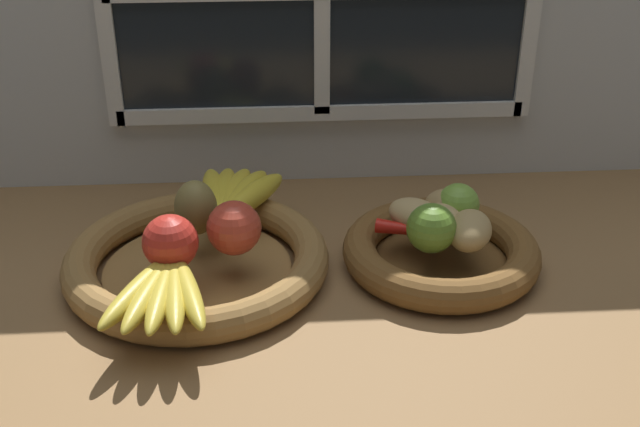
{
  "coord_description": "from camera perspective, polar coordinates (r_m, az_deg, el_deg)",
  "views": [
    {
      "loc": [
        -8.11,
        -90.6,
        56.88
      ],
      "look_at": [
        -2.11,
        0.06,
        8.53
      ],
      "focal_mm": 44.59,
      "sensor_mm": 36.0,
      "label": 1
    }
  ],
  "objects": [
    {
      "name": "ground_plane",
      "position": [
        1.08,
        1.12,
        -4.68
      ],
      "size": [
        140.0,
        90.0,
        3.0
      ],
      "primitive_type": "cube",
      "color": "olive"
    },
    {
      "name": "back_wall",
      "position": [
        1.24,
        0.07,
        14.5
      ],
      "size": [
        140.0,
        4.6,
        55.0
      ],
      "color": "silver",
      "rests_on": "ground_plane"
    },
    {
      "name": "fruit_bowl_left",
      "position": [
        1.06,
        -8.81,
        -3.34
      ],
      "size": [
        34.97,
        34.97,
        4.53
      ],
      "color": "olive",
      "rests_on": "ground_plane"
    },
    {
      "name": "fruit_bowl_right",
      "position": [
        1.08,
        8.66,
        -2.74
      ],
      "size": [
        26.54,
        26.54,
        4.53
      ],
      "color": "brown",
      "rests_on": "ground_plane"
    },
    {
      "name": "apple_red_front",
      "position": [
        0.99,
        -10.69,
        -2.03
      ],
      "size": [
        6.97,
        6.97,
        6.97
      ],
      "primitive_type": "sphere",
      "color": "red",
      "rests_on": "fruit_bowl_left"
    },
    {
      "name": "apple_red_right",
      "position": [
        1.01,
        -6.19,
        -1.04
      ],
      "size": [
        7.02,
        7.02,
        7.02
      ],
      "primitive_type": "sphere",
      "color": "#CC422D",
      "rests_on": "fruit_bowl_left"
    },
    {
      "name": "pear_brown",
      "position": [
        1.06,
        -8.9,
        0.42
      ],
      "size": [
        6.59,
        6.79,
        7.57
      ],
      "primitive_type": "ellipsoid",
      "rotation": [
        0.0,
        0.0,
        0.17
      ],
      "color": "olive",
      "rests_on": "fruit_bowl_left"
    },
    {
      "name": "banana_bunch_front",
      "position": [
        0.94,
        -11.21,
        -5.38
      ],
      "size": [
        13.62,
        18.05,
        2.63
      ],
      "color": "gold",
      "rests_on": "fruit_bowl_left"
    },
    {
      "name": "banana_bunch_back",
      "position": [
        1.14,
        -6.25,
        1.34
      ],
      "size": [
        13.65,
        16.9,
        3.4
      ],
      "color": "yellow",
      "rests_on": "fruit_bowl_left"
    },
    {
      "name": "potato_oblong",
      "position": [
        1.08,
        6.88,
        -0.09
      ],
      "size": [
        9.62,
        9.5,
        4.05
      ],
      "primitive_type": "ellipsoid",
      "rotation": [
        0.0,
        0.0,
        2.39
      ],
      "color": "tan",
      "rests_on": "fruit_bowl_right"
    },
    {
      "name": "potato_large",
      "position": [
        1.06,
        8.83,
        -0.59
      ],
      "size": [
        7.2,
        8.67,
        4.37
      ],
      "primitive_type": "ellipsoid",
      "rotation": [
        0.0,
        0.0,
        1.89
      ],
      "color": "tan",
      "rests_on": "fruit_bowl_right"
    },
    {
      "name": "potato_small",
      "position": [
        1.04,
        10.69,
        -1.21
      ],
      "size": [
        8.11,
        9.62,
        4.73
      ],
      "primitive_type": "ellipsoid",
      "rotation": [
        0.0,
        0.0,
        1.22
      ],
      "color": "tan",
      "rests_on": "fruit_bowl_right"
    },
    {
      "name": "potato_back",
      "position": [
        1.1,
        9.34,
        0.5
      ],
      "size": [
        8.78,
        8.01,
        4.73
      ],
      "primitive_type": "ellipsoid",
      "rotation": [
        0.0,
        0.0,
        2.71
      ],
      "color": "#A38451",
      "rests_on": "fruit_bowl_right"
    },
    {
      "name": "lime_near",
      "position": [
        1.02,
        8.0,
        -1.05
      ],
      "size": [
        6.45,
        6.45,
        6.45
      ],
      "primitive_type": "sphere",
      "color": "olive",
      "rests_on": "fruit_bowl_right"
    },
    {
      "name": "lime_far",
      "position": [
        1.09,
        9.88,
        0.65
      ],
      "size": [
        5.8,
        5.8,
        5.8
      ],
      "primitive_type": "sphere",
      "color": "#7AAD3D",
      "rests_on": "fruit_bowl_right"
    },
    {
      "name": "chili_pepper",
      "position": [
        1.06,
        7.96,
        -1.37
      ],
      "size": [
        14.51,
        6.8,
        2.02
      ],
      "primitive_type": "cone",
      "rotation": [
        0.0,
        1.57,
        -0.34
      ],
      "color": "red",
      "rests_on": "fruit_bowl_right"
    }
  ]
}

